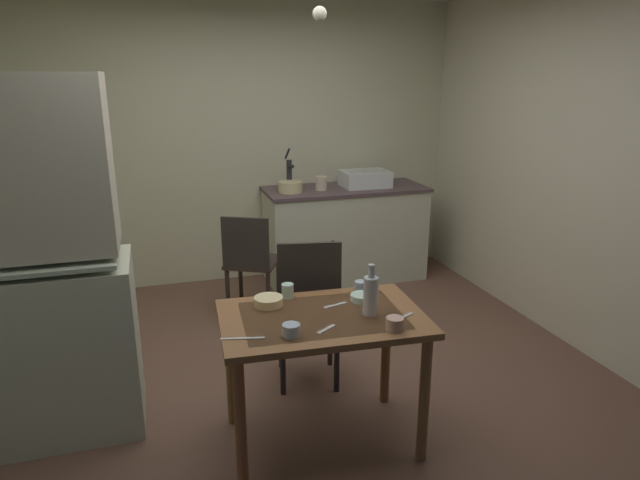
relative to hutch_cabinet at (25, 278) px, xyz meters
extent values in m
plane|color=brown|center=(1.51, 0.07, -0.92)|extent=(5.14, 5.14, 0.00)
cube|color=beige|center=(1.51, 2.19, 0.39)|extent=(4.23, 0.10, 2.62)
cube|color=beige|center=(3.63, 0.07, 0.39)|extent=(0.10, 4.24, 2.62)
cube|color=beige|center=(0.00, 0.00, -0.43)|extent=(1.06, 0.54, 0.98)
cube|color=beige|center=(0.00, 0.00, 0.59)|extent=(0.97, 0.46, 0.90)
cube|color=beige|center=(0.00, -0.03, 0.10)|extent=(0.95, 0.49, 0.02)
cube|color=beige|center=(2.44, 1.82, -0.48)|extent=(1.51, 0.60, 0.88)
cube|color=#554347|center=(2.44, 1.82, -0.02)|extent=(1.54, 0.63, 0.03)
sphere|color=#2D2823|center=(2.21, 1.51, -0.43)|extent=(0.02, 0.02, 0.02)
cube|color=white|center=(2.64, 1.82, 0.07)|extent=(0.44, 0.34, 0.15)
cube|color=black|center=(2.64, 1.82, 0.14)|extent=(0.38, 0.28, 0.01)
cylinder|color=#232328|center=(1.90, 1.87, 0.13)|extent=(0.05, 0.05, 0.28)
cylinder|color=#232328|center=(1.90, 1.80, 0.23)|extent=(0.03, 0.12, 0.03)
cylinder|color=#1E2431|center=(1.90, 1.93, 0.32)|extent=(0.02, 0.16, 0.12)
cylinder|color=beige|center=(1.88, 1.77, 0.04)|extent=(0.22, 0.22, 0.10)
cylinder|color=beige|center=(2.19, 1.78, 0.06)|extent=(0.11, 0.11, 0.13)
cube|color=brown|center=(1.46, -0.55, -0.18)|extent=(1.09, 0.75, 0.04)
cube|color=silver|center=(1.46, -0.55, -0.17)|extent=(0.85, 0.58, 0.00)
cylinder|color=brown|center=(0.98, -0.81, -0.56)|extent=(0.06, 0.06, 0.71)
cylinder|color=brown|center=(1.91, -0.86, -0.56)|extent=(0.06, 0.06, 0.71)
cylinder|color=brown|center=(1.02, -0.25, -0.56)|extent=(0.06, 0.06, 0.71)
cylinder|color=brown|center=(1.95, -0.30, -0.56)|extent=(0.06, 0.06, 0.71)
cube|color=#292223|center=(1.56, 0.09, -0.47)|extent=(0.47, 0.47, 0.03)
cube|color=#2A2521|center=(1.53, -0.10, -0.18)|extent=(0.38, 0.10, 0.54)
cylinder|color=#292223|center=(1.76, 0.22, -0.70)|extent=(0.04, 0.04, 0.43)
cylinder|color=#292223|center=(1.43, 0.29, -0.70)|extent=(0.04, 0.04, 0.43)
cylinder|color=#292223|center=(1.70, -0.11, -0.70)|extent=(0.04, 0.04, 0.43)
cylinder|color=#292223|center=(1.36, -0.05, -0.70)|extent=(0.04, 0.04, 0.43)
cube|color=#302721|center=(1.42, 1.22, -0.45)|extent=(0.54, 0.54, 0.03)
cube|color=#2E2824|center=(1.34, 1.06, -0.24)|extent=(0.35, 0.19, 0.41)
cylinder|color=#302721|center=(1.65, 1.30, -0.69)|extent=(0.04, 0.04, 0.45)
cylinder|color=#302721|center=(1.35, 1.45, -0.69)|extent=(0.04, 0.04, 0.45)
cylinder|color=#302721|center=(1.50, 0.99, -0.69)|extent=(0.04, 0.04, 0.45)
cylinder|color=#302721|center=(1.19, 1.15, -0.69)|extent=(0.04, 0.04, 0.45)
cylinder|color=#ADD1C1|center=(1.73, -0.43, -0.15)|extent=(0.12, 0.12, 0.04)
cylinder|color=beige|center=(1.23, -0.35, -0.14)|extent=(0.16, 0.16, 0.05)
cylinder|color=#ADD1C1|center=(1.35, -0.27, -0.13)|extent=(0.07, 0.07, 0.08)
cylinder|color=#9EB2C6|center=(1.77, -0.31, -0.13)|extent=(0.07, 0.07, 0.06)
cylinder|color=#9EB2C6|center=(1.25, -0.73, -0.14)|extent=(0.09, 0.09, 0.06)
cylinder|color=tan|center=(1.75, -0.82, -0.13)|extent=(0.09, 0.09, 0.07)
cylinder|color=#B7BCC1|center=(1.71, -0.62, -0.06)|extent=(0.08, 0.08, 0.21)
cylinder|color=#B7BCC1|center=(1.71, -0.62, 0.07)|extent=(0.03, 0.03, 0.07)
cube|color=silver|center=(1.03, -0.70, -0.16)|extent=(0.21, 0.06, 0.00)
cube|color=beige|center=(1.57, -0.45, -0.16)|extent=(0.14, 0.06, 0.00)
cube|color=beige|center=(1.43, -0.72, -0.16)|extent=(0.11, 0.08, 0.00)
cube|color=beige|center=(1.86, -0.70, -0.16)|extent=(0.13, 0.08, 0.00)
sphere|color=#F9EFCC|center=(1.65, 0.09, 1.35)|extent=(0.08, 0.08, 0.08)
camera|label=1|loc=(0.68, -3.05, 1.03)|focal=31.01mm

